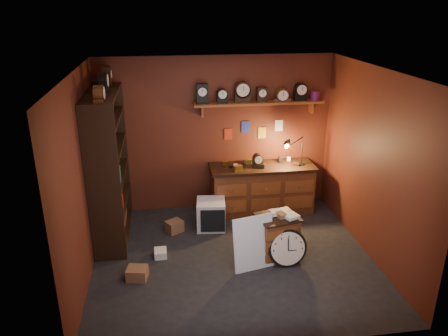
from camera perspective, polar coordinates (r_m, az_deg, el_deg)
floor at (r=6.53m, az=1.18°, el=-11.64°), size 4.00×4.00×0.00m
room_shell at (r=5.89m, az=1.55°, el=3.20°), size 4.02×3.62×2.71m
shelving_unit at (r=6.84m, az=-15.13°, el=0.88°), size 0.47×1.60×2.58m
workbench at (r=7.73m, az=4.96°, el=-2.32°), size 1.82×0.66×1.36m
low_cabinet at (r=6.44m, az=6.93°, el=-8.61°), size 0.66×0.59×0.74m
big_round_clock at (r=6.30m, az=8.27°, el=-10.31°), size 0.55×0.18×0.55m
white_panel at (r=6.35m, az=3.80°, el=-12.76°), size 0.62×0.29×0.79m
mini_fridge at (r=7.21m, az=-1.70°, el=-6.08°), size 0.51×0.53×0.48m
floor_box_a at (r=6.17m, az=-11.27°, el=-13.34°), size 0.31×0.27×0.17m
floor_box_b at (r=6.60m, az=-8.29°, el=-10.95°), size 0.18×0.22×0.11m
floor_box_c at (r=7.20m, az=-6.50°, el=-7.58°), size 0.32×0.31×0.19m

